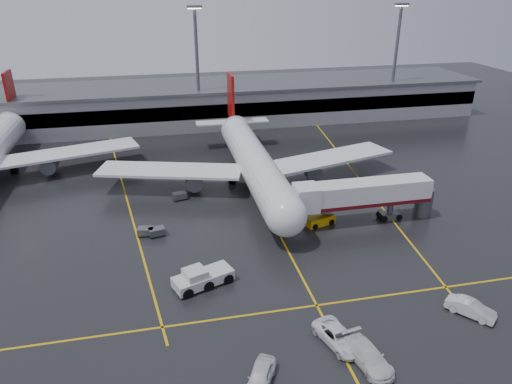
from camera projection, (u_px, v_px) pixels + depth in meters
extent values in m
plane|color=black|center=(267.00, 210.00, 67.51)|extent=(220.00, 220.00, 0.00)
cube|color=gold|center=(267.00, 210.00, 67.51)|extent=(0.25, 90.00, 0.02)
cube|color=gold|center=(317.00, 305.00, 47.95)|extent=(60.00, 0.25, 0.02)
cube|color=gold|center=(126.00, 194.00, 72.54)|extent=(9.99, 69.35, 0.02)
cube|color=gold|center=(356.00, 174.00, 79.88)|extent=(7.57, 69.64, 0.02)
cube|color=gray|center=(219.00, 103.00, 108.53)|extent=(120.00, 18.00, 8.00)
cube|color=black|center=(224.00, 111.00, 100.50)|extent=(120.00, 0.40, 3.00)
cube|color=#595B60|center=(218.00, 85.00, 106.75)|extent=(122.00, 19.00, 0.60)
cylinder|color=#595B60|center=(198.00, 72.00, 98.71)|extent=(0.70, 0.70, 25.00)
cube|color=#595B60|center=(194.00, 7.00, 93.44)|extent=(3.00, 1.20, 0.50)
cube|color=#FFE5B2|center=(194.00, 8.00, 93.56)|extent=(2.60, 0.90, 0.20)
cylinder|color=#595B60|center=(395.00, 64.00, 107.40)|extent=(0.70, 0.70, 25.00)
cube|color=#595B60|center=(402.00, 4.00, 102.13)|extent=(3.00, 1.20, 0.50)
cube|color=#FFE5B2|center=(402.00, 6.00, 102.25)|extent=(2.60, 0.90, 0.20)
cylinder|color=silver|center=(255.00, 164.00, 72.88)|extent=(5.20, 36.00, 5.20)
sphere|color=silver|center=(286.00, 216.00, 56.88)|extent=(5.20, 5.20, 5.20)
cone|color=silver|center=(232.00, 123.00, 91.31)|extent=(4.94, 8.00, 4.94)
cube|color=maroon|center=(231.00, 96.00, 90.16)|extent=(0.50, 5.50, 8.50)
cube|color=silver|center=(232.00, 122.00, 91.22)|extent=(14.00, 3.00, 0.25)
cube|color=silver|center=(170.00, 170.00, 72.48)|extent=(22.80, 11.83, 0.40)
cube|color=silver|center=(329.00, 158.00, 77.51)|extent=(22.80, 11.83, 0.40)
cylinder|color=#595B60|center=(194.00, 179.00, 72.85)|extent=(2.60, 4.50, 2.60)
cylinder|color=#595B60|center=(311.00, 170.00, 76.52)|extent=(2.60, 4.50, 2.60)
cylinder|color=#595B60|center=(279.00, 227.00, 60.88)|extent=(0.56, 0.56, 2.00)
cylinder|color=#595B60|center=(232.00, 177.00, 76.26)|extent=(0.56, 0.56, 2.00)
cylinder|color=#595B60|center=(270.00, 174.00, 77.50)|extent=(0.56, 0.56, 2.00)
cylinder|color=black|center=(279.00, 231.00, 61.10)|extent=(0.40, 1.10, 1.10)
cylinder|color=black|center=(232.00, 180.00, 76.45)|extent=(1.00, 1.40, 1.40)
cylinder|color=black|center=(270.00, 176.00, 77.68)|extent=(1.00, 1.40, 1.40)
cone|color=silver|center=(15.00, 119.00, 93.87)|extent=(4.94, 8.00, 4.94)
cube|color=maroon|center=(11.00, 93.00, 92.72)|extent=(0.50, 5.50, 8.50)
cube|color=silver|center=(14.00, 118.00, 93.78)|extent=(14.00, 3.00, 0.25)
cube|color=silver|center=(71.00, 152.00, 80.06)|extent=(22.80, 11.83, 0.40)
cylinder|color=#595B60|center=(50.00, 163.00, 79.08)|extent=(2.60, 4.50, 2.60)
cylinder|color=#595B60|center=(14.00, 168.00, 80.06)|extent=(0.56, 0.56, 2.00)
cylinder|color=black|center=(14.00, 170.00, 80.24)|extent=(1.00, 1.40, 1.40)
cube|color=silver|center=(365.00, 192.00, 62.67)|extent=(18.00, 3.20, 3.00)
cube|color=#4F0910|center=(364.00, 201.00, 63.21)|extent=(18.00, 3.30, 0.50)
cube|color=silver|center=(306.00, 198.00, 61.09)|extent=(3.00, 3.40, 3.30)
cylinder|color=#595B60|center=(390.00, 209.00, 64.65)|extent=(0.80, 0.80, 3.00)
cube|color=#595B60|center=(389.00, 216.00, 65.08)|extent=(2.60, 1.60, 0.90)
cylinder|color=#595B60|center=(424.00, 202.00, 65.41)|extent=(2.40, 2.40, 4.00)
cylinder|color=black|center=(382.00, 216.00, 64.87)|extent=(0.90, 1.80, 0.90)
cylinder|color=black|center=(396.00, 215.00, 65.30)|extent=(0.90, 1.80, 0.90)
cube|color=#BDBDBF|center=(203.00, 278.00, 50.86)|extent=(6.98, 4.70, 1.11)
cube|color=#BDBDBF|center=(195.00, 274.00, 50.02)|extent=(2.86, 2.86, 0.93)
cube|color=black|center=(195.00, 274.00, 50.02)|extent=(2.57, 2.57, 0.83)
cylinder|color=black|center=(183.00, 288.00, 49.81)|extent=(2.10, 3.02, 1.20)
cylinder|color=black|center=(203.00, 281.00, 50.99)|extent=(2.10, 3.02, 1.20)
cylinder|color=black|center=(223.00, 274.00, 52.18)|extent=(2.10, 3.02, 1.20)
cube|color=#DFA209|center=(320.00, 220.00, 63.55)|extent=(4.34, 2.74, 1.23)
cube|color=#595B60|center=(320.00, 212.00, 63.06)|extent=(4.01, 2.05, 1.40)
cylinder|color=black|center=(311.00, 224.00, 63.08)|extent=(1.28, 2.05, 0.78)
cylinder|color=black|center=(328.00, 220.00, 64.24)|extent=(1.28, 2.05, 0.78)
imported|color=white|center=(339.00, 337.00, 42.67)|extent=(4.06, 6.01, 1.53)
imported|color=silver|center=(368.00, 356.00, 40.41)|extent=(3.30, 6.00, 1.65)
imported|color=silver|center=(471.00, 308.00, 46.33)|extent=(4.23, 4.69, 1.55)
imported|color=silver|center=(260.00, 377.00, 38.39)|extent=(3.76, 4.89, 1.55)
cube|color=#595B60|center=(157.00, 231.00, 60.64)|extent=(2.24, 1.72, 0.90)
cylinder|color=black|center=(152.00, 238.00, 60.12)|extent=(0.40, 0.20, 0.40)
cylinder|color=black|center=(164.00, 235.00, 60.74)|extent=(0.40, 0.20, 0.40)
cylinder|color=black|center=(150.00, 234.00, 60.94)|extent=(0.40, 0.20, 0.40)
cylinder|color=black|center=(162.00, 231.00, 61.56)|extent=(0.40, 0.20, 0.40)
cube|color=#595B60|center=(146.00, 231.00, 60.72)|extent=(2.19, 1.62, 0.90)
cylinder|color=black|center=(139.00, 236.00, 60.43)|extent=(0.40, 0.20, 0.40)
cylinder|color=black|center=(152.00, 236.00, 60.49)|extent=(0.40, 0.20, 0.40)
cylinder|color=black|center=(141.00, 232.00, 61.34)|extent=(0.40, 0.20, 0.40)
cylinder|color=black|center=(153.00, 232.00, 61.40)|extent=(0.40, 0.20, 0.40)
cube|color=#595B60|center=(180.00, 195.00, 70.61)|extent=(2.25, 1.74, 0.90)
cylinder|color=black|center=(176.00, 201.00, 70.08)|extent=(0.40, 0.20, 0.40)
cylinder|color=black|center=(186.00, 199.00, 70.72)|extent=(0.40, 0.20, 0.40)
cylinder|color=black|center=(174.00, 198.00, 70.90)|extent=(0.40, 0.20, 0.40)
cylinder|color=black|center=(184.00, 196.00, 71.54)|extent=(0.40, 0.20, 0.40)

